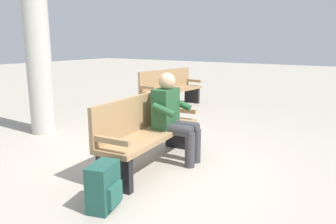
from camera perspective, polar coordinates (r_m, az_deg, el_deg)
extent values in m
plane|color=#A89E8E|center=(4.29, -2.74, -9.27)|extent=(40.00, 40.00, 0.00)
cube|color=#9E7A51|center=(4.15, -2.80, -3.87)|extent=(1.84, 0.67, 0.06)
cube|color=#9E7A51|center=(4.20, -5.37, -0.14)|extent=(1.79, 0.24, 0.45)
cube|color=#9E7A51|center=(4.85, 2.28, 0.30)|extent=(0.11, 0.48, 0.06)
cube|color=#9E7A51|center=(3.44, -10.06, -4.90)|extent=(0.11, 0.48, 0.06)
cube|color=black|center=(4.89, 1.99, -4.11)|extent=(0.13, 0.44, 0.39)
cube|color=black|center=(3.60, -9.34, -10.41)|extent=(0.13, 0.44, 0.39)
cube|color=#23512D|center=(4.29, -0.40, 0.66)|extent=(0.42, 0.26, 0.52)
sphere|color=tan|center=(4.23, -0.17, 5.41)|extent=(0.22, 0.22, 0.22)
cylinder|color=#38383D|center=(4.35, 2.67, -2.53)|extent=(0.19, 0.43, 0.15)
cylinder|color=#38383D|center=(4.17, 1.50, -3.15)|extent=(0.19, 0.43, 0.15)
cylinder|color=#38383D|center=(4.34, 4.91, -5.88)|extent=(0.13, 0.13, 0.45)
cylinder|color=#38383D|center=(4.17, 3.83, -6.65)|extent=(0.13, 0.13, 0.45)
cylinder|color=#23512D|center=(4.46, 2.19, 1.42)|extent=(0.12, 0.32, 0.18)
cylinder|color=#23512D|center=(4.04, -0.75, 0.29)|extent=(0.12, 0.32, 0.18)
cube|color=#1E4C42|center=(3.24, -11.24, -12.61)|extent=(0.39, 0.30, 0.45)
cube|color=#23574C|center=(3.21, -9.20, -14.04)|extent=(0.25, 0.11, 0.20)
cube|color=#9E7A51|center=(7.91, 0.74, 3.86)|extent=(1.85, 0.70, 0.06)
cube|color=#9E7A51|center=(8.02, -0.43, 5.81)|extent=(1.79, 0.28, 0.45)
cube|color=#9E7A51|center=(8.55, 4.45, 5.47)|extent=(0.12, 0.48, 0.06)
cube|color=#9E7A51|center=(7.27, -3.61, 4.29)|extent=(0.12, 0.48, 0.06)
cube|color=black|center=(8.56, 4.21, 2.95)|extent=(0.13, 0.44, 0.39)
cube|color=black|center=(7.36, -3.30, 1.44)|extent=(0.13, 0.44, 0.39)
cylinder|color=#B2AFA8|center=(5.99, -22.16, 15.00)|extent=(0.41, 0.41, 3.90)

